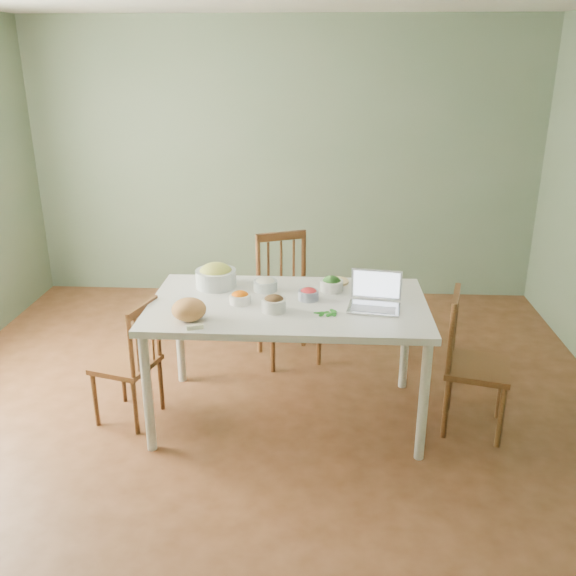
# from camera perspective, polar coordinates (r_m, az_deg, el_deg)

# --- Properties ---
(floor) EXTENTS (5.00, 5.00, 0.00)m
(floor) POSITION_cam_1_polar(r_m,az_deg,el_deg) (4.33, -2.51, -12.07)
(floor) COLOR #442511
(floor) RESTS_ON ground
(wall_back) EXTENTS (5.00, 0.00, 2.70)m
(wall_back) POSITION_cam_1_polar(r_m,az_deg,el_deg) (6.22, -0.42, 11.45)
(wall_back) COLOR #53684E
(wall_back) RESTS_ON ground
(wall_front) EXTENTS (5.00, 0.00, 2.70)m
(wall_front) POSITION_cam_1_polar(r_m,az_deg,el_deg) (1.55, -12.95, -19.61)
(wall_front) COLOR #53684E
(wall_front) RESTS_ON ground
(dining_table) EXTENTS (1.79, 1.01, 0.84)m
(dining_table) POSITION_cam_1_polar(r_m,az_deg,el_deg) (4.18, 0.00, -6.68)
(dining_table) COLOR silver
(dining_table) RESTS_ON floor
(chair_far) EXTENTS (0.58, 0.57, 1.02)m
(chair_far) POSITION_cam_1_polar(r_m,az_deg,el_deg) (4.94, 0.06, -1.13)
(chair_far) COLOR #421E0E
(chair_far) RESTS_ON floor
(chair_left) EXTENTS (0.45, 0.46, 0.86)m
(chair_left) POSITION_cam_1_polar(r_m,az_deg,el_deg) (4.30, -14.67, -6.49)
(chair_left) COLOR #421E0E
(chair_left) RESTS_ON floor
(chair_right) EXTENTS (0.49, 0.50, 0.94)m
(chair_right) POSITION_cam_1_polar(r_m,az_deg,el_deg) (4.21, 17.04, -6.70)
(chair_right) COLOR #421E0E
(chair_right) RESTS_ON floor
(bread_boule) EXTENTS (0.27, 0.27, 0.14)m
(bread_boule) POSITION_cam_1_polar(r_m,az_deg,el_deg) (3.77, -9.08, -1.96)
(bread_boule) COLOR #A47541
(bread_boule) RESTS_ON dining_table
(butter_stick) EXTENTS (0.10, 0.06, 0.03)m
(butter_stick) POSITION_cam_1_polar(r_m,az_deg,el_deg) (3.66, -8.54, -3.56)
(butter_stick) COLOR beige
(butter_stick) RESTS_ON dining_table
(bowl_squash) EXTENTS (0.36, 0.36, 0.16)m
(bowl_squash) POSITION_cam_1_polar(r_m,az_deg,el_deg) (4.28, -6.63, 1.14)
(bowl_squash) COLOR #D7C04D
(bowl_squash) RESTS_ON dining_table
(bowl_carrot) EXTENTS (0.17, 0.17, 0.08)m
(bowl_carrot) POSITION_cam_1_polar(r_m,az_deg,el_deg) (4.00, -4.42, -0.87)
(bowl_carrot) COLOR #F65200
(bowl_carrot) RESTS_ON dining_table
(bowl_onion) EXTENTS (0.21, 0.21, 0.09)m
(bowl_onion) POSITION_cam_1_polar(r_m,az_deg,el_deg) (4.21, -2.10, 0.36)
(bowl_onion) COLOR beige
(bowl_onion) RESTS_ON dining_table
(bowl_mushroom) EXTENTS (0.19, 0.19, 0.10)m
(bowl_mushroom) POSITION_cam_1_polar(r_m,az_deg,el_deg) (3.86, -1.30, -1.42)
(bowl_mushroom) COLOR black
(bowl_mushroom) RESTS_ON dining_table
(bowl_redpep) EXTENTS (0.14, 0.14, 0.08)m
(bowl_redpep) POSITION_cam_1_polar(r_m,az_deg,el_deg) (4.04, 1.90, -0.55)
(bowl_redpep) COLOR red
(bowl_redpep) RESTS_ON dining_table
(bowl_broccoli) EXTENTS (0.18, 0.18, 0.10)m
(bowl_broccoli) POSITION_cam_1_polar(r_m,az_deg,el_deg) (4.21, 4.02, 0.40)
(bowl_broccoli) COLOR #133E11
(bowl_broccoli) RESTS_ON dining_table
(flatbread) EXTENTS (0.19, 0.19, 0.02)m
(flatbread) POSITION_cam_1_polar(r_m,az_deg,el_deg) (4.37, 4.38, 0.62)
(flatbread) COLOR #D5B37C
(flatbread) RESTS_ON dining_table
(basil_bunch) EXTENTS (0.17, 0.17, 0.02)m
(basil_bunch) POSITION_cam_1_polar(r_m,az_deg,el_deg) (3.85, 3.46, -2.21)
(basil_bunch) COLOR #126A10
(basil_bunch) RESTS_ON dining_table
(laptop) EXTENTS (0.36, 0.31, 0.22)m
(laptop) POSITION_cam_1_polar(r_m,az_deg,el_deg) (3.90, 7.96, -0.42)
(laptop) COLOR silver
(laptop) RESTS_ON dining_table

